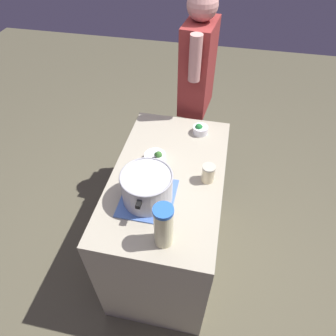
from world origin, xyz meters
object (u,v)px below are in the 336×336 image
(mason_jar, at_px, (208,173))
(person_cook, at_px, (196,97))
(lemonade_pitcher, at_px, (164,226))
(cooking_pot, at_px, (147,186))
(broccoli_bowl_front, at_px, (200,129))
(broccoli_bowl_center, at_px, (156,157))

(mason_jar, xyz_separation_m, person_cook, (0.82, 0.19, -0.03))
(lemonade_pitcher, xyz_separation_m, mason_jar, (0.45, -0.16, -0.07))
(cooking_pot, distance_m, lemonade_pitcher, 0.28)
(cooking_pot, height_order, broccoli_bowl_front, cooking_pot)
(broccoli_bowl_front, bearing_deg, broccoli_bowl_center, 144.17)
(lemonade_pitcher, height_order, broccoli_bowl_center, lemonade_pitcher)
(person_cook, bearing_deg, broccoli_bowl_center, 168.49)
(cooking_pot, relative_size, broccoli_bowl_front, 3.41)
(lemonade_pitcher, xyz_separation_m, person_cook, (1.27, 0.02, -0.11))
(broccoli_bowl_front, bearing_deg, person_cook, 12.26)
(cooking_pot, distance_m, person_cook, 1.03)
(lemonade_pitcher, relative_size, person_cook, 0.15)
(cooking_pot, bearing_deg, broccoli_bowl_center, 5.23)
(lemonade_pitcher, bearing_deg, broccoli_bowl_center, 17.41)
(broccoli_bowl_front, bearing_deg, lemonade_pitcher, 175.81)
(broccoli_bowl_center, xyz_separation_m, person_cook, (0.72, -0.15, -0.01))
(person_cook, bearing_deg, broccoli_bowl_front, -167.74)
(lemonade_pitcher, distance_m, broccoli_bowl_center, 0.58)
(cooking_pot, relative_size, lemonade_pitcher, 1.36)
(mason_jar, relative_size, broccoli_bowl_center, 0.82)
(lemonade_pitcher, relative_size, broccoli_bowl_center, 1.90)
(broccoli_bowl_center, bearing_deg, lemonade_pitcher, -162.59)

